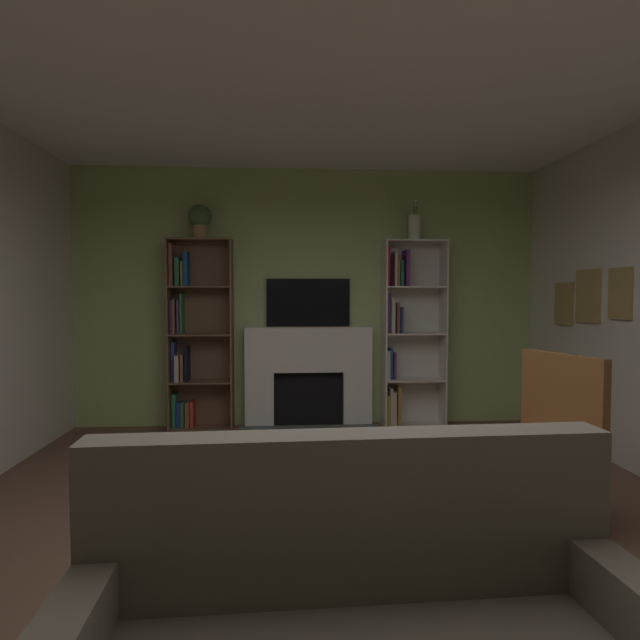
{
  "coord_description": "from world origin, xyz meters",
  "views": [
    {
      "loc": [
        -0.29,
        -2.82,
        1.46
      ],
      "look_at": [
        0.0,
        1.29,
        1.27
      ],
      "focal_mm": 30.18,
      "sensor_mm": 36.0,
      "label": 1
    }
  ],
  "objects_px": {
    "bookshelf_right": "(405,334)",
    "armchair": "(536,441)",
    "vase_with_flowers": "(415,227)",
    "fireplace": "(309,375)",
    "potted_plant": "(200,219)",
    "bookshelf_left": "(194,338)",
    "tv": "(308,303)"
  },
  "relations": [
    {
      "from": "tv",
      "to": "armchair",
      "type": "relative_size",
      "value": 0.85
    },
    {
      "from": "potted_plant",
      "to": "vase_with_flowers",
      "type": "xyz_separation_m",
      "value": [
        2.35,
        -0.0,
        -0.06
      ]
    },
    {
      "from": "fireplace",
      "to": "tv",
      "type": "height_order",
      "value": "tv"
    },
    {
      "from": "tv",
      "to": "potted_plant",
      "type": "relative_size",
      "value": 2.52
    },
    {
      "from": "potted_plant",
      "to": "vase_with_flowers",
      "type": "relative_size",
      "value": 0.8
    },
    {
      "from": "vase_with_flowers",
      "to": "fireplace",
      "type": "bearing_deg",
      "value": 177.55
    },
    {
      "from": "bookshelf_right",
      "to": "potted_plant",
      "type": "xyz_separation_m",
      "value": [
        -2.26,
        -0.04,
        1.25
      ]
    },
    {
      "from": "fireplace",
      "to": "tv",
      "type": "bearing_deg",
      "value": 90.0
    },
    {
      "from": "bookshelf_left",
      "to": "bookshelf_right",
      "type": "xyz_separation_m",
      "value": [
        2.35,
        -0.01,
        0.03
      ]
    },
    {
      "from": "armchair",
      "to": "vase_with_flowers",
      "type": "bearing_deg",
      "value": 92.1
    },
    {
      "from": "potted_plant",
      "to": "fireplace",
      "type": "bearing_deg",
      "value": 2.43
    },
    {
      "from": "vase_with_flowers",
      "to": "armchair",
      "type": "xyz_separation_m",
      "value": [
        0.1,
        -2.72,
        -1.66
      ]
    },
    {
      "from": "bookshelf_right",
      "to": "armchair",
      "type": "distance_m",
      "value": 2.8
    },
    {
      "from": "fireplace",
      "to": "vase_with_flowers",
      "type": "xyz_separation_m",
      "value": [
        1.18,
        -0.05,
        1.64
      ]
    },
    {
      "from": "potted_plant",
      "to": "bookshelf_left",
      "type": "bearing_deg",
      "value": 150.15
    },
    {
      "from": "bookshelf_left",
      "to": "bookshelf_right",
      "type": "height_order",
      "value": "same"
    },
    {
      "from": "fireplace",
      "to": "bookshelf_right",
      "type": "bearing_deg",
      "value": -0.58
    },
    {
      "from": "bookshelf_left",
      "to": "armchair",
      "type": "xyz_separation_m",
      "value": [
        2.53,
        -2.77,
        -0.44
      ]
    },
    {
      "from": "bookshelf_right",
      "to": "potted_plant",
      "type": "bearing_deg",
      "value": -179.01
    },
    {
      "from": "armchair",
      "to": "fireplace",
      "type": "bearing_deg",
      "value": 114.73
    },
    {
      "from": "fireplace",
      "to": "armchair",
      "type": "distance_m",
      "value": 3.05
    },
    {
      "from": "bookshelf_right",
      "to": "vase_with_flowers",
      "type": "bearing_deg",
      "value": -23.83
    },
    {
      "from": "armchair",
      "to": "potted_plant",
      "type": "bearing_deg",
      "value": 132.03
    },
    {
      "from": "potted_plant",
      "to": "armchair",
      "type": "height_order",
      "value": "potted_plant"
    },
    {
      "from": "bookshelf_right",
      "to": "armchair",
      "type": "bearing_deg",
      "value": -86.08
    },
    {
      "from": "bookshelf_right",
      "to": "vase_with_flowers",
      "type": "relative_size",
      "value": 4.51
    },
    {
      "from": "vase_with_flowers",
      "to": "bookshelf_left",
      "type": "bearing_deg",
      "value": 178.86
    },
    {
      "from": "potted_plant",
      "to": "vase_with_flowers",
      "type": "height_order",
      "value": "vase_with_flowers"
    },
    {
      "from": "tv",
      "to": "potted_plant",
      "type": "height_order",
      "value": "potted_plant"
    },
    {
      "from": "tv",
      "to": "vase_with_flowers",
      "type": "relative_size",
      "value": 2.03
    },
    {
      "from": "tv",
      "to": "vase_with_flowers",
      "type": "distance_m",
      "value": 1.45
    },
    {
      "from": "armchair",
      "to": "bookshelf_left",
      "type": "bearing_deg",
      "value": 132.49
    }
  ]
}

